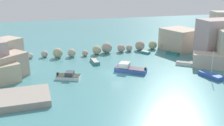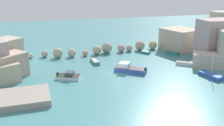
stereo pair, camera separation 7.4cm
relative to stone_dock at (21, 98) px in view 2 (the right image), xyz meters
name	(u,v)px [view 2 (the right image)]	position (x,y,z in m)	size (l,w,h in m)	color
cove_water	(117,73)	(17.69, 7.80, -0.51)	(160.00, 160.00, 0.00)	teal
cliff_headland_right	(216,39)	(45.86, 15.20, 3.35)	(22.30, 27.91, 10.27)	#BCB09F
rock_breakwater	(117,48)	(22.35, 23.09, 0.64)	(39.45, 3.79, 2.72)	#ADA29B
stone_dock	(21,98)	(0.00, 0.00, 0.00)	(8.62, 6.77, 1.03)	gray
channel_buoy	(93,60)	(14.79, 17.57, -0.27)	(0.48, 0.48, 0.48)	#E04C28
moored_boat_0	(173,54)	(34.94, 16.97, -0.15)	(2.63, 3.54, 0.71)	teal
moored_boat_1	(95,62)	(14.84, 15.69, -0.17)	(1.53, 4.02, 0.67)	teal
moored_boat_2	(129,69)	(20.31, 7.97, 0.14)	(6.48, 5.51, 1.88)	#395FB8
moored_boat_3	(211,75)	(34.21, 0.82, -0.10)	(2.70, 4.90, 5.15)	#315AB1
moored_boat_4	(69,76)	(8.08, 7.60, -0.02)	(4.93, 3.64, 1.39)	white
moored_boat_5	(145,52)	(28.92, 20.12, -0.22)	(2.43, 2.66, 0.62)	teal
moored_boat_6	(185,64)	(33.57, 8.90, -0.18)	(3.92, 3.51, 0.67)	silver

